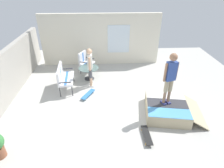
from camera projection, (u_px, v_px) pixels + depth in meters
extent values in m
cube|color=beige|center=(115.00, 106.00, 7.00)|extent=(12.00, 12.00, 0.10)
cube|color=silver|center=(101.00, 40.00, 9.56)|extent=(0.20, 6.00, 2.59)
cube|color=silver|center=(119.00, 39.00, 9.48)|extent=(0.03, 1.10, 1.40)
cube|color=tan|center=(166.00, 108.00, 6.46)|extent=(1.76, 1.61, 0.41)
cube|color=#4C99D8|center=(170.00, 113.00, 5.91)|extent=(0.71, 1.40, 0.01)
cube|color=#333338|center=(167.00, 103.00, 6.35)|extent=(0.71, 1.40, 0.01)
cube|color=silver|center=(165.00, 95.00, 6.80)|extent=(0.71, 1.40, 0.01)
cylinder|color=#B2B2B7|center=(147.00, 103.00, 6.43)|extent=(1.48, 0.29, 0.05)
cube|color=tan|center=(194.00, 111.00, 6.38)|extent=(1.59, 0.82, 0.35)
cylinder|color=#38383D|center=(72.00, 91.00, 7.37)|extent=(0.04, 0.04, 0.44)
cylinder|color=#38383D|center=(74.00, 77.00, 8.37)|extent=(0.04, 0.04, 0.44)
cylinder|color=#38383D|center=(60.00, 92.00, 7.31)|extent=(0.04, 0.04, 0.44)
cylinder|color=#38383D|center=(63.00, 78.00, 8.31)|extent=(0.04, 0.04, 0.44)
cube|color=silver|center=(67.00, 79.00, 7.71)|extent=(1.29, 0.65, 0.08)
cube|color=#3872C6|center=(66.00, 78.00, 7.69)|extent=(1.21, 0.20, 0.00)
cube|color=silver|center=(60.00, 73.00, 7.53)|extent=(1.25, 0.18, 0.50)
cube|color=#3872C6|center=(60.00, 73.00, 7.53)|extent=(0.11, 0.09, 0.46)
cube|color=#38383D|center=(65.00, 83.00, 7.11)|extent=(0.08, 0.47, 0.04)
cube|color=#38383D|center=(67.00, 69.00, 8.14)|extent=(0.08, 0.47, 0.04)
cylinder|color=#38383D|center=(89.00, 71.00, 8.87)|extent=(0.04, 0.04, 0.44)
cylinder|color=#38383D|center=(94.00, 67.00, 9.30)|extent=(0.04, 0.04, 0.44)
cylinder|color=#38383D|center=(80.00, 70.00, 9.03)|extent=(0.04, 0.04, 0.44)
cylinder|color=#38383D|center=(86.00, 65.00, 9.46)|extent=(0.04, 0.04, 0.44)
cube|color=silver|center=(87.00, 63.00, 9.03)|extent=(0.80, 0.76, 0.08)
cube|color=#3872C6|center=(87.00, 62.00, 9.01)|extent=(0.57, 0.34, 0.00)
cube|color=silver|center=(82.00, 57.00, 8.96)|extent=(0.59, 0.34, 0.50)
cube|color=#3872C6|center=(82.00, 57.00, 8.96)|extent=(0.13, 0.12, 0.46)
cube|color=#38383D|center=(84.00, 63.00, 8.72)|extent=(0.24, 0.44, 0.04)
cube|color=#38383D|center=(90.00, 58.00, 9.18)|extent=(0.24, 0.44, 0.04)
cylinder|color=#38383D|center=(89.00, 74.00, 8.55)|extent=(0.06, 0.06, 0.55)
cylinder|color=#38383D|center=(89.00, 79.00, 8.68)|extent=(0.44, 0.44, 0.03)
cylinder|color=slate|center=(89.00, 68.00, 8.40)|extent=(0.90, 0.90, 0.02)
cube|color=silver|center=(91.00, 86.00, 8.07)|extent=(0.11, 0.24, 0.05)
cylinder|color=tan|center=(91.00, 82.00, 7.96)|extent=(0.10, 0.10, 0.40)
cylinder|color=#4C4C51|center=(90.00, 73.00, 7.76)|extent=(0.13, 0.13, 0.40)
cube|color=silver|center=(91.00, 84.00, 8.22)|extent=(0.11, 0.24, 0.05)
cylinder|color=tan|center=(91.00, 80.00, 8.11)|extent=(0.10, 0.10, 0.40)
cylinder|color=#4C4C51|center=(91.00, 71.00, 7.90)|extent=(0.13, 0.13, 0.40)
cube|color=silver|center=(90.00, 62.00, 7.58)|extent=(0.32, 0.18, 0.59)
sphere|color=tan|center=(89.00, 51.00, 7.36)|extent=(0.22, 0.22, 0.22)
cylinder|color=tan|center=(90.00, 64.00, 7.42)|extent=(0.08, 0.08, 0.56)
cylinder|color=tan|center=(90.00, 60.00, 7.76)|extent=(0.08, 0.08, 0.56)
cube|color=navy|center=(168.00, 102.00, 6.37)|extent=(0.26, 0.17, 0.05)
cylinder|color=#9E7051|center=(169.00, 96.00, 6.25)|extent=(0.10, 0.10, 0.42)
cylinder|color=tan|center=(171.00, 85.00, 6.04)|extent=(0.13, 0.13, 0.42)
cube|color=navy|center=(163.00, 103.00, 6.32)|extent=(0.26, 0.17, 0.05)
cylinder|color=#9E7051|center=(164.00, 97.00, 6.20)|extent=(0.10, 0.10, 0.42)
cylinder|color=tan|center=(166.00, 86.00, 5.99)|extent=(0.13, 0.13, 0.42)
cube|color=#334C99|center=(171.00, 71.00, 5.75)|extent=(0.26, 0.36, 0.62)
sphere|color=#9E7051|center=(174.00, 57.00, 5.52)|extent=(0.24, 0.24, 0.24)
cylinder|color=#9E7051|center=(177.00, 71.00, 5.82)|extent=(0.08, 0.08, 0.59)
cylinder|color=#9E7051|center=(165.00, 73.00, 5.70)|extent=(0.08, 0.08, 0.59)
cube|color=#3372B2|center=(88.00, 94.00, 7.42)|extent=(0.80, 0.56, 0.02)
cylinder|color=silver|center=(94.00, 92.00, 7.65)|extent=(0.06, 0.05, 0.06)
cylinder|color=silver|center=(90.00, 91.00, 7.71)|extent=(0.06, 0.05, 0.06)
cylinder|color=silver|center=(86.00, 100.00, 7.21)|extent=(0.06, 0.05, 0.06)
cylinder|color=silver|center=(83.00, 98.00, 7.27)|extent=(0.06, 0.05, 0.06)
cube|color=black|center=(147.00, 135.00, 5.54)|extent=(0.80, 0.22, 0.02)
cylinder|color=gold|center=(147.00, 130.00, 5.82)|extent=(0.06, 0.03, 0.06)
cylinder|color=gold|center=(142.00, 130.00, 5.81)|extent=(0.06, 0.03, 0.06)
cylinder|color=gold|center=(152.00, 144.00, 5.34)|extent=(0.06, 0.03, 0.06)
cylinder|color=gold|center=(146.00, 144.00, 5.33)|extent=(0.06, 0.03, 0.06)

